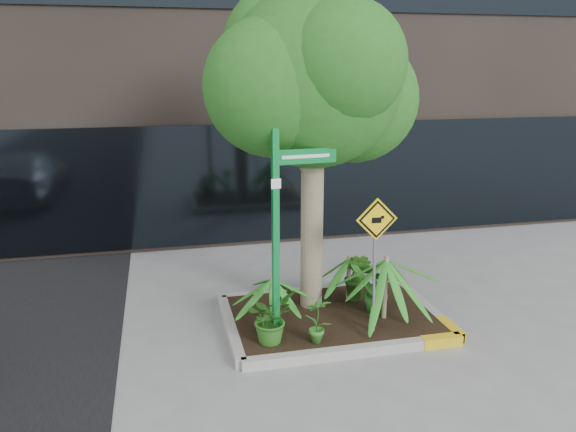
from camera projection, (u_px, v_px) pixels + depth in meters
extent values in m
plane|color=gray|center=(325.00, 332.00, 8.50)|extent=(80.00, 80.00, 0.00)
cube|color=#9E9E99|center=(313.00, 291.00, 9.84)|extent=(3.20, 0.15, 0.15)
cube|color=#9E9E99|center=(356.00, 351.00, 7.77)|extent=(3.20, 0.15, 0.15)
cube|color=#9E9E99|center=(230.00, 328.00, 8.45)|extent=(0.15, 2.20, 0.15)
cube|color=#9E9E99|center=(425.00, 308.00, 9.15)|extent=(0.15, 2.20, 0.15)
cube|color=gold|center=(441.00, 341.00, 8.06)|extent=(0.60, 0.17, 0.15)
cube|color=black|center=(332.00, 315.00, 8.79)|extent=(3.05, 2.05, 0.06)
cylinder|color=gray|center=(312.00, 216.00, 8.73)|extent=(0.35, 0.35, 3.28)
cylinder|color=gray|center=(320.00, 138.00, 8.44)|extent=(0.62, 0.18, 1.07)
sphere|color=#275919|center=(314.00, 79.00, 8.19)|extent=(2.63, 2.63, 2.63)
sphere|color=#275919|center=(355.00, 99.00, 8.75)|extent=(1.97, 1.97, 1.97)
sphere|color=#275919|center=(273.00, 87.00, 7.87)|extent=(1.97, 1.97, 1.97)
sphere|color=#275919|center=(343.00, 63.00, 7.56)|extent=(1.75, 1.75, 1.75)
sphere|color=#275919|center=(283.00, 48.00, 8.52)|extent=(1.86, 1.86, 1.86)
cylinder|color=gray|center=(385.00, 287.00, 8.52)|extent=(0.07, 0.07, 1.00)
cylinder|color=gray|center=(273.00, 299.00, 8.39)|extent=(0.07, 0.07, 0.74)
cylinder|color=gray|center=(349.00, 278.00, 9.22)|extent=(0.07, 0.07, 0.76)
imported|color=#27611B|center=(270.00, 318.00, 7.81)|extent=(0.92, 0.92, 0.72)
imported|color=#20651E|center=(377.00, 291.00, 8.76)|extent=(0.55, 0.55, 0.70)
imported|color=#2F7524|center=(318.00, 319.00, 7.79)|extent=(0.37, 0.37, 0.70)
imported|color=#285819|center=(358.00, 276.00, 9.18)|extent=(0.64, 0.64, 0.84)
cube|color=#0B7E33|center=(276.00, 243.00, 7.63)|extent=(0.10, 0.10, 3.13)
cube|color=#0B7E33|center=(306.00, 156.00, 7.45)|extent=(0.87, 0.11, 0.20)
cube|color=#0B7E33|center=(266.00, 137.00, 7.65)|extent=(0.11, 0.87, 0.20)
cube|color=white|center=(306.00, 156.00, 7.43)|extent=(0.67, 0.07, 0.04)
cube|color=white|center=(265.00, 137.00, 7.65)|extent=(0.07, 0.67, 0.04)
cube|color=white|center=(276.00, 184.00, 7.36)|extent=(0.13, 0.02, 0.13)
cylinder|color=slate|center=(374.00, 271.00, 8.03)|extent=(0.04, 0.18, 1.83)
cube|color=yellow|center=(377.00, 219.00, 7.81)|extent=(0.61, 0.02, 0.61)
cube|color=black|center=(377.00, 219.00, 7.80)|extent=(0.54, 0.01, 0.54)
cube|color=yellow|center=(377.00, 220.00, 7.80)|extent=(0.46, 0.00, 0.46)
cube|color=black|center=(377.00, 220.00, 7.79)|extent=(0.14, 0.00, 0.08)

